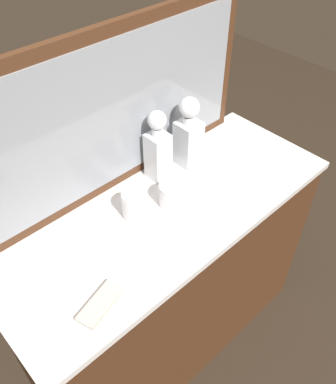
# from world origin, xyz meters

# --- Properties ---
(ground_plane) EXTENTS (6.00, 6.00, 0.00)m
(ground_plane) POSITION_xyz_m (0.00, 0.00, 0.00)
(ground_plane) COLOR #2D2319
(dresser) EXTENTS (1.25, 0.49, 0.85)m
(dresser) POSITION_xyz_m (0.00, 0.00, 0.43)
(dresser) COLOR #472816
(dresser) RESTS_ON ground_plane
(dresser_mirror) EXTENTS (1.07, 0.03, 0.57)m
(dresser_mirror) POSITION_xyz_m (0.00, 0.23, 1.14)
(dresser_mirror) COLOR #472816
(dresser_mirror) RESTS_ON dresser
(crystal_decanter_right) EXTENTS (0.07, 0.07, 0.28)m
(crystal_decanter_right) POSITION_xyz_m (0.09, 0.15, 0.96)
(crystal_decanter_right) COLOR white
(crystal_decanter_right) RESTS_ON dresser
(crystal_decanter_front) EXTENTS (0.08, 0.08, 0.28)m
(crystal_decanter_front) POSITION_xyz_m (0.23, 0.14, 0.97)
(crystal_decanter_front) COLOR white
(crystal_decanter_front) RESTS_ON dresser
(crystal_tumbler_front) EXTENTS (0.08, 0.08, 0.10)m
(crystal_tumbler_front) POSITION_xyz_m (-0.10, 0.05, 0.90)
(crystal_tumbler_front) COLOR white
(crystal_tumbler_front) RESTS_ON dresser
(crystal_tumbler_far_left) EXTENTS (0.09, 0.09, 0.09)m
(crystal_tumbler_far_left) POSITION_xyz_m (0.03, 0.01, 0.89)
(crystal_tumbler_far_left) COLOR white
(crystal_tumbler_far_left) RESTS_ON dresser
(silver_brush_far_right) EXTENTS (0.16, 0.09, 0.02)m
(silver_brush_far_right) POSITION_xyz_m (-0.39, -0.15, 0.87)
(silver_brush_far_right) COLOR #B7A88C
(silver_brush_far_right) RESTS_ON dresser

